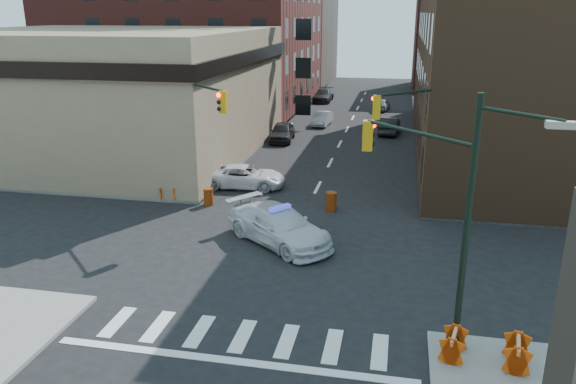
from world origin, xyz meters
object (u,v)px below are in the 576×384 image
at_px(pickup, 245,176).
at_px(barricade_nw_a, 169,192).
at_px(parked_car_wnear, 282,132).
at_px(pedestrian_b, 154,182).
at_px(barricade_se_a, 453,345).
at_px(barrel_bank, 208,197).
at_px(parked_car_enear, 389,126).
at_px(pedestrian_a, 213,169).
at_px(parked_car_wfar, 322,119).
at_px(barrel_road, 331,202).
at_px(police_car, 279,226).

distance_m(pickup, barricade_nw_a, 4.92).
relative_size(pickup, parked_car_wnear, 1.10).
bearing_deg(pedestrian_b, parked_car_wnear, 81.52).
bearing_deg(barricade_se_a, barrel_bank, 57.08).
bearing_deg(parked_car_enear, barricade_nw_a, 65.73).
bearing_deg(pedestrian_b, barrel_bank, -2.02).
bearing_deg(pedestrian_a, barricade_se_a, -8.14).
bearing_deg(parked_car_wfar, barrel_road, -76.34).
bearing_deg(pickup, pedestrian_a, 78.18).
height_order(parked_car_wfar, barrel_bank, parked_car_wfar).
bearing_deg(barricade_se_a, pedestrian_b, 63.06).
bearing_deg(barrel_bank, parked_car_enear, 66.46).
height_order(parked_car_wnear, pedestrian_a, pedestrian_a).
distance_m(parked_car_wnear, barrel_bank, 16.65).
bearing_deg(parked_car_wfar, barricade_nw_a, -98.23).
xyz_separation_m(parked_car_enear, pedestrian_b, (-12.63, -20.83, 0.27)).
xyz_separation_m(parked_car_wfar, barrel_road, (3.82, -23.51, -0.12)).
bearing_deg(parked_car_wnear, parked_car_wfar, 68.43).
height_order(pickup, barricade_se_a, pickup).
distance_m(police_car, barrel_bank, 6.69).
bearing_deg(pedestrian_a, barrel_road, 18.93).
height_order(pedestrian_b, barrel_bank, pedestrian_b).
bearing_deg(parked_car_wnear, barricade_nw_a, -104.30).
distance_m(parked_car_wnear, barrel_road, 17.36).
relative_size(parked_car_wnear, pedestrian_b, 2.63).
height_order(police_car, pickup, police_car).
relative_size(pedestrian_a, barricade_se_a, 1.41).
bearing_deg(barrel_road, police_car, -110.38).
height_order(pickup, parked_car_wfar, pickup).
distance_m(parked_car_wfar, pedestrian_b, 24.32).
relative_size(parked_car_wfar, pedestrian_b, 2.28).
distance_m(barricade_se_a, barricade_nw_a, 19.21).
height_order(pedestrian_a, barricade_se_a, pedestrian_a).
relative_size(parked_car_wnear, barrel_bank, 4.72).
xyz_separation_m(pedestrian_a, barrel_road, (7.82, -3.49, -0.43)).
height_order(parked_car_enear, barrel_road, parked_car_enear).
relative_size(police_car, pickup, 1.18).
height_order(parked_car_wfar, barricade_se_a, parked_car_wfar).
bearing_deg(pedestrian_b, pickup, 40.78).
relative_size(parked_car_wnear, pedestrian_a, 2.79).
height_order(parked_car_wfar, parked_car_enear, parked_car_enear).
height_order(pedestrian_a, barrel_bank, pedestrian_a).
relative_size(police_car, barricade_nw_a, 5.46).
distance_m(parked_car_enear, barricade_se_a, 33.84).
bearing_deg(parked_car_wfar, barricade_se_a, -71.39).
xyz_separation_m(pickup, barrel_road, (5.71, -3.19, -0.16)).
bearing_deg(barrel_bank, police_car, -41.85).
height_order(pickup, pedestrian_a, pedestrian_a).
bearing_deg(barricade_nw_a, parked_car_wnear, 73.79).
xyz_separation_m(parked_car_wnear, barrel_road, (6.14, -16.23, -0.24)).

